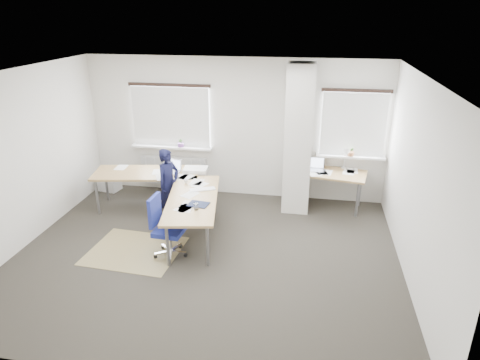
% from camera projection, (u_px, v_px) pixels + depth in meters
% --- Properties ---
extents(ground, '(6.00, 6.00, 0.00)m').
position_uv_depth(ground, '(206.00, 255.00, 6.79)').
color(ground, '#292621').
rests_on(ground, ground).
extents(room_shell, '(6.04, 5.04, 2.82)m').
position_uv_depth(room_shell, '(222.00, 142.00, 6.53)').
color(room_shell, silver).
rests_on(room_shell, ground).
extents(floor_mat, '(1.50, 1.29, 0.01)m').
position_uv_depth(floor_mat, '(135.00, 251.00, 6.90)').
color(floor_mat, olive).
rests_on(floor_mat, ground).
extents(white_crate, '(0.50, 0.39, 0.27)m').
position_uv_depth(white_crate, '(109.00, 184.00, 9.19)').
color(white_crate, white).
rests_on(white_crate, ground).
extents(desk_main, '(2.82, 2.63, 0.96)m').
position_uv_depth(desk_main, '(171.00, 186.00, 7.65)').
color(desk_main, olive).
rests_on(desk_main, ground).
extents(desk_side, '(1.50, 0.93, 1.22)m').
position_uv_depth(desk_side, '(329.00, 174.00, 8.21)').
color(desk_side, olive).
rests_on(desk_side, ground).
extents(task_chair, '(0.54, 0.54, 1.00)m').
position_uv_depth(task_chair, '(168.00, 239.00, 6.68)').
color(task_chair, navy).
rests_on(task_chair, ground).
extents(person, '(0.50, 0.57, 1.32)m').
position_uv_depth(person, '(169.00, 184.00, 7.80)').
color(person, black).
rests_on(person, ground).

